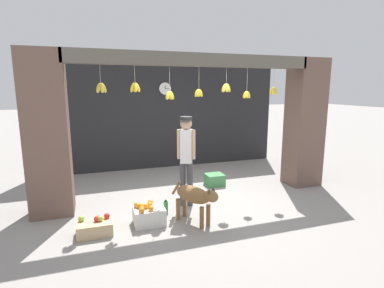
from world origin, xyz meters
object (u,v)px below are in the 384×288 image
(dog, at_px, (195,196))
(wall_clock, at_px, (165,89))
(fruit_crate_oranges, at_px, (149,215))
(shopkeeper, at_px, (186,154))
(fruit_crate_apples, at_px, (95,227))
(produce_box_green, at_px, (215,180))
(water_bottle, at_px, (166,208))

(dog, bearing_deg, wall_clock, 143.83)
(fruit_crate_oranges, bearing_deg, dog, -15.93)
(shopkeeper, height_order, fruit_crate_oranges, shopkeeper)
(dog, relative_size, fruit_crate_apples, 1.75)
(shopkeeper, bearing_deg, fruit_crate_oranges, 60.61)
(dog, distance_m, produce_box_green, 2.05)
(water_bottle, bearing_deg, dog, -51.95)
(fruit_crate_oranges, bearing_deg, wall_clock, 71.63)
(dog, bearing_deg, produce_box_green, 118.09)
(dog, xyz_separation_m, water_bottle, (-0.38, 0.48, -0.34))
(fruit_crate_oranges, relative_size, produce_box_green, 1.24)
(fruit_crate_apples, relative_size, produce_box_green, 1.30)
(fruit_crate_oranges, distance_m, fruit_crate_apples, 0.85)
(dog, bearing_deg, water_bottle, -171.74)
(dog, relative_size, fruit_crate_oranges, 1.83)
(water_bottle, distance_m, wall_clock, 3.85)
(dog, xyz_separation_m, fruit_crate_oranges, (-0.73, 0.21, -0.31))
(produce_box_green, bearing_deg, wall_clock, 109.10)
(produce_box_green, xyz_separation_m, water_bottle, (-1.45, -1.23, -0.00))
(shopkeeper, bearing_deg, wall_clock, -70.00)
(dog, distance_m, fruit_crate_oranges, 0.82)
(fruit_crate_apples, relative_size, water_bottle, 1.94)
(water_bottle, bearing_deg, wall_clock, 76.06)
(shopkeeper, xyz_separation_m, wall_clock, (0.31, 2.86, 1.18))
(fruit_crate_apples, distance_m, water_bottle, 1.25)
(fruit_crate_oranges, xyz_separation_m, produce_box_green, (1.81, 1.50, -0.03))
(water_bottle, bearing_deg, fruit_crate_oranges, -142.53)
(dog, relative_size, produce_box_green, 2.28)
(shopkeeper, bearing_deg, dog, 108.98)
(dog, xyz_separation_m, shopkeeper, (0.10, 0.78, 0.54))
(dog, height_order, wall_clock, wall_clock)
(fruit_crate_apples, bearing_deg, water_bottle, 16.99)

